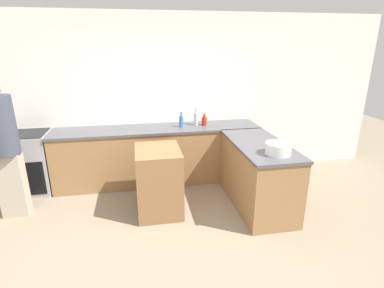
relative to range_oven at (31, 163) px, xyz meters
The scene contains 11 objects.
ground_plane 2.78m from the range_oven, 44.23° to the right, with size 14.00×14.00×0.00m, color gray.
wall_back 2.18m from the range_oven, ahead, with size 8.00×0.06×2.70m.
counter_back 1.97m from the range_oven, ahead, with size 3.31×0.65×0.93m.
counter_peninsula 3.44m from the range_oven, 17.75° to the right, with size 0.69×1.50×0.93m.
range_oven is the anchor object (origin of this frame).
island_table 2.13m from the range_oven, 27.08° to the right, with size 0.59×0.73×0.90m.
mixing_bowl 3.68m from the range_oven, 24.12° to the right, with size 0.31×0.31×0.14m.
vinegar_bottle_clear 2.68m from the range_oven, ahead, with size 0.09×0.09×0.29m.
hot_sauce_bottle 2.79m from the range_oven, ahead, with size 0.09×0.09×0.19m.
water_bottle_blue 2.42m from the range_oven, ahead, with size 0.07×0.07×0.24m.
person_by_range 0.89m from the range_oven, 91.50° to the right, with size 0.36×0.36×1.82m.
Camera 1 is at (-0.30, -2.76, 2.21)m, focal length 28.00 mm.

